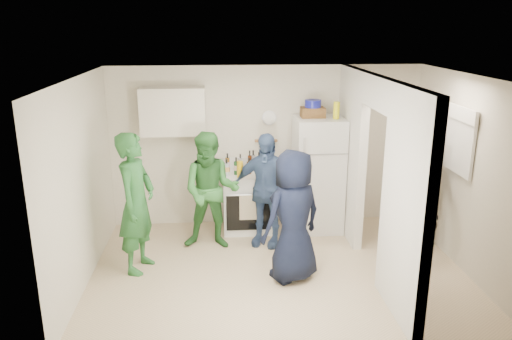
{
  "coord_description": "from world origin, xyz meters",
  "views": [
    {
      "loc": [
        -0.75,
        -5.85,
        3.11
      ],
      "look_at": [
        -0.26,
        0.4,
        1.25
      ],
      "focal_mm": 35.0,
      "sensor_mm": 36.0,
      "label": 1
    }
  ],
  "objects": [
    {
      "name": "wall_front",
      "position": [
        0.0,
        -1.7,
        1.25
      ],
      "size": [
        4.8,
        0.0,
        4.8
      ],
      "primitive_type": "plane",
      "rotation": [
        -1.57,
        0.0,
        0.0
      ],
      "color": "silver",
      "rests_on": "floor"
    },
    {
      "name": "wall_clock",
      "position": [
        0.05,
        1.68,
        1.7
      ],
      "size": [
        0.22,
        0.02,
        0.22
      ],
      "primitive_type": "cylinder",
      "rotation": [
        1.57,
        0.0,
        0.0
      ],
      "color": "white",
      "rests_on": "wall_back"
    },
    {
      "name": "partition_pier_back",
      "position": [
        1.2,
        1.1,
        1.25
      ],
      "size": [
        0.12,
        1.2,
        2.5
      ],
      "primitive_type": "cube",
      "color": "silver",
      "rests_on": "floor"
    },
    {
      "name": "bottle_c",
      "position": [
        -0.41,
        1.51,
        1.05
      ],
      "size": [
        0.06,
        0.06,
        0.26
      ],
      "primitive_type": "cylinder",
      "color": "#B5B9C4",
      "rests_on": "stove"
    },
    {
      "name": "bottle_e",
      "position": [
        -0.21,
        1.57,
        1.07
      ],
      "size": [
        0.06,
        0.06,
        0.3
      ],
      "primitive_type": "cylinder",
      "color": "#9EA1AF",
      "rests_on": "stove"
    },
    {
      "name": "nook_window",
      "position": [
        2.38,
        0.2,
        1.65
      ],
      "size": [
        0.03,
        0.7,
        0.8
      ],
      "primitive_type": "cube",
      "color": "black",
      "rests_on": "wall_right"
    },
    {
      "name": "ceiling",
      "position": [
        0.0,
        0.0,
        2.5
      ],
      "size": [
        4.8,
        4.8,
        0.0
      ],
      "primitive_type": "plane",
      "rotation": [
        3.14,
        0.0,
        0.0
      ],
      "color": "white",
      "rests_on": "wall_back"
    },
    {
      "name": "spice_shelf",
      "position": [
        0.0,
        1.65,
        1.35
      ],
      "size": [
        0.35,
        0.08,
        0.03
      ],
      "primitive_type": "cube",
      "color": "olive",
      "rests_on": "wall_back"
    },
    {
      "name": "bottle_h",
      "position": [
        -0.62,
        1.26,
        1.04
      ],
      "size": [
        0.07,
        0.07,
        0.26
      ],
      "primitive_type": "cylinder",
      "color": "silver",
      "rests_on": "stove"
    },
    {
      "name": "wall_back",
      "position": [
        0.0,
        1.7,
        1.25
      ],
      "size": [
        4.8,
        0.0,
        4.8
      ],
      "primitive_type": "plane",
      "rotation": [
        1.57,
        0.0,
        0.0
      ],
      "color": "silver",
      "rests_on": "floor"
    },
    {
      "name": "blue_bowl",
      "position": [
        0.67,
        1.39,
        1.96
      ],
      "size": [
        0.24,
        0.24,
        0.11
      ],
      "primitive_type": "cylinder",
      "color": "#141890",
      "rests_on": "wicker_basket"
    },
    {
      "name": "person_green_center",
      "position": [
        -0.86,
        0.78,
        0.84
      ],
      "size": [
        0.89,
        0.73,
        1.68
      ],
      "primitive_type": "imported",
      "rotation": [
        0.0,
        0.0,
        -0.12
      ],
      "color": "#367B38",
      "rests_on": "floor"
    },
    {
      "name": "bottle_b",
      "position": [
        -0.48,
        1.31,
        1.05
      ],
      "size": [
        0.07,
        0.07,
        0.27
      ],
      "primitive_type": "cylinder",
      "color": "#184A1E",
      "rests_on": "stove"
    },
    {
      "name": "bottle_d",
      "position": [
        -0.29,
        1.34,
        1.04
      ],
      "size": [
        0.07,
        0.07,
        0.25
      ],
      "primitive_type": "cylinder",
      "color": "brown",
      "rests_on": "stove"
    },
    {
      "name": "wall_left",
      "position": [
        -2.4,
        0.0,
        1.25
      ],
      "size": [
        0.0,
        3.4,
        3.4
      ],
      "primitive_type": "plane",
      "rotation": [
        1.57,
        0.0,
        1.57
      ],
      "color": "silver",
      "rests_on": "floor"
    },
    {
      "name": "wall_right",
      "position": [
        2.4,
        0.0,
        1.25
      ],
      "size": [
        0.0,
        3.4,
        3.4
      ],
      "primitive_type": "plane",
      "rotation": [
        1.57,
        0.0,
        -1.57
      ],
      "color": "silver",
      "rests_on": "floor"
    },
    {
      "name": "person_green_left",
      "position": [
        -1.8,
        0.18,
        0.91
      ],
      "size": [
        0.61,
        0.76,
        1.83
      ],
      "primitive_type": "imported",
      "rotation": [
        0.0,
        0.0,
        1.28
      ],
      "color": "#2A6A36",
      "rests_on": "floor"
    },
    {
      "name": "person_denim",
      "position": [
        -0.09,
        0.82,
        0.83
      ],
      "size": [
        1.05,
        0.74,
        1.65
      ],
      "primitive_type": "imported",
      "rotation": [
        0.0,
        0.0,
        -0.39
      ],
      "color": "#375278",
      "rests_on": "floor"
    },
    {
      "name": "person_navy",
      "position": [
        0.15,
        -0.23,
        0.83
      ],
      "size": [
        0.97,
        0.86,
        1.67
      ],
      "primitive_type": "imported",
      "rotation": [
        0.0,
        0.0,
        -2.63
      ],
      "color": "black",
      "rests_on": "floor"
    },
    {
      "name": "wicker_basket",
      "position": [
        0.67,
        1.39,
        1.83
      ],
      "size": [
        0.35,
        0.25,
        0.15
      ],
      "primitive_type": "cube",
      "color": "brown",
      "rests_on": "fridge"
    },
    {
      "name": "nook_valance",
      "position": [
        2.34,
        0.2,
        2.0
      ],
      "size": [
        0.04,
        0.82,
        0.18
      ],
      "primitive_type": "cube",
      "color": "white",
      "rests_on": "wall_right"
    },
    {
      "name": "person_nook",
      "position": [
        1.92,
        0.43,
        0.85
      ],
      "size": [
        0.87,
        1.22,
        1.7
      ],
      "primitive_type": "imported",
      "rotation": [
        0.0,
        0.0,
        -1.33
      ],
      "color": "black",
      "rests_on": "floor"
    },
    {
      "name": "red_cup",
      "position": [
        -0.09,
        1.17,
        0.98
      ],
      "size": [
        0.09,
        0.09,
        0.12
      ],
      "primitive_type": "cylinder",
      "color": "#AA0B2C",
      "rests_on": "stove"
    },
    {
      "name": "floor",
      "position": [
        0.0,
        0.0,
        0.0
      ],
      "size": [
        4.8,
        4.8,
        0.0
      ],
      "primitive_type": "plane",
      "color": "beige",
      "rests_on": "ground"
    },
    {
      "name": "partition_header",
      "position": [
        1.2,
        0.0,
        2.3
      ],
      "size": [
        0.12,
        1.0,
        0.4
      ],
      "primitive_type": "cube",
      "color": "silver",
      "rests_on": "partition_pier_back"
    },
    {
      "name": "fridge",
      "position": [
        0.77,
        1.34,
        0.88
      ],
      "size": [
        0.72,
        0.7,
        1.75
      ],
      "primitive_type": "cube",
      "color": "white",
      "rests_on": "floor"
    },
    {
      "name": "bottle_a",
      "position": [
        -0.61,
        1.47,
        1.06
      ],
      "size": [
        0.07,
        0.07,
        0.29
      ],
      "primitive_type": "cylinder",
      "color": "brown",
      "rests_on": "stove"
    },
    {
      "name": "stove",
      "position": [
        -0.31,
        1.37,
        0.46
      ],
      "size": [
        0.77,
        0.64,
        0.92
      ],
      "primitive_type": "cube",
      "color": "white",
      "rests_on": "floor"
    },
    {
      "name": "partition_pier_front",
      "position": [
        1.2,
        -1.1,
        1.25
      ],
      "size": [
        0.12,
        1.2,
        2.5
      ],
      "primitive_type": "cube",
      "color": "silver",
      "rests_on": "floor"
    },
    {
      "name": "bottle_i",
      "position": [
        -0.27,
        1.48,
        1.08
      ],
      "size": [
        0.06,
        0.06,
        0.32
      ],
      "primitive_type": "cylinder",
      "color": "#602910",
      "rests_on": "stove"
    },
    {
      "name": "upper_cabinet",
      "position": [
        -1.4,
        1.52,
        1.85
      ],
      "size": [
        0.95,
        0.34,
        0.7
      ],
      "primitive_type": "cube",
      "color": "silver",
      "rests_on": "wall_back"
    },
    {
      "name": "bottle_g",
      "position": [
        -0.07,
        1.52,
        1.05
      ],
      "size": [
        0.06,
        0.06,
        0.27
      ],
      "primitive_type": "cylinder",
      "color": "olive",
      "rests_on": "stove"
    },
    {
      "name": "nook_window_frame",
      "position": [
        2.36,
        0.2,
        1.65
      ],
      "size": [
        0.04,
        0.76,
        0.86
      ],
      "primitive_type": "cube",
      "color": "white",
      "rests_on": "wall_right"
    },
    {
      "name": "yellow_cup_stack_stove",
      "position": [
        -0.43,
        1.15,
        1.04
      ],
      "size": [
        0.09,
        0.09,
        0.25
      ],
      "primitive_type": "cylinder",
      "color": "gold",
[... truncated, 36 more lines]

